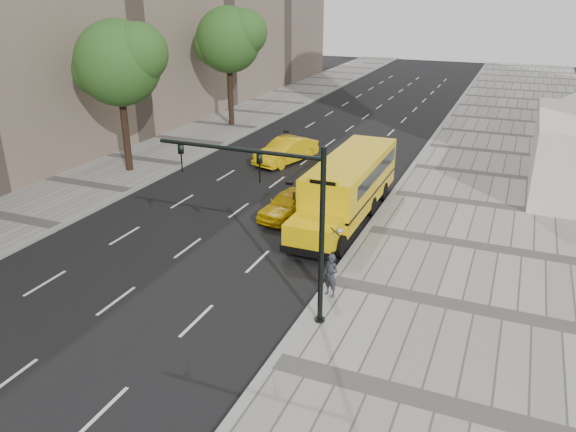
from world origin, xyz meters
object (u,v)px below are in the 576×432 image
at_px(tree_c, 230,39).
at_px(school_bus, 350,182).
at_px(taxi_near, 289,204).
at_px(taxi_far, 286,151).
at_px(pedestrian, 331,275).
at_px(tree_b, 119,62).
at_px(traffic_signal, 282,210).

height_order(tree_c, school_bus, tree_c).
height_order(taxi_near, taxi_far, taxi_far).
xyz_separation_m(tree_c, school_bus, (14.90, -15.34, -5.30)).
bearing_deg(taxi_near, taxi_far, 125.07).
bearing_deg(pedestrian, taxi_near, 145.06).
height_order(tree_b, pedestrian, tree_b).
bearing_deg(tree_b, taxi_far, 34.47).
distance_m(school_bus, taxi_far, 9.85).
relative_size(tree_b, taxi_far, 1.86).
distance_m(school_bus, traffic_signal, 10.52).
distance_m(taxi_far, traffic_signal, 19.24).
bearing_deg(traffic_signal, tree_c, 121.37).
bearing_deg(tree_c, taxi_far, -44.11).
height_order(tree_b, school_bus, tree_b).
relative_size(taxi_far, pedestrian, 2.97).
height_order(tree_b, traffic_signal, tree_b).
height_order(tree_b, taxi_near, tree_b).
distance_m(tree_c, pedestrian, 29.73).
xyz_separation_m(tree_c, taxi_near, (12.19, -16.79, -6.37)).
relative_size(tree_b, traffic_signal, 1.45).
relative_size(school_bus, taxi_near, 2.82).
height_order(school_bus, traffic_signal, traffic_signal).
height_order(tree_b, taxi_far, tree_b).
relative_size(taxi_near, taxi_far, 0.82).
xyz_separation_m(taxi_far, pedestrian, (8.46, -15.72, 0.17)).
bearing_deg(traffic_signal, pedestrian, 56.50).
xyz_separation_m(taxi_near, traffic_signal, (3.41, -8.79, 3.39)).
bearing_deg(tree_b, school_bus, -5.95).
distance_m(tree_b, school_bus, 15.81).
bearing_deg(pedestrian, tree_c, 146.97).
bearing_deg(pedestrian, traffic_signal, -101.72).
bearing_deg(taxi_near, pedestrian, -45.53).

